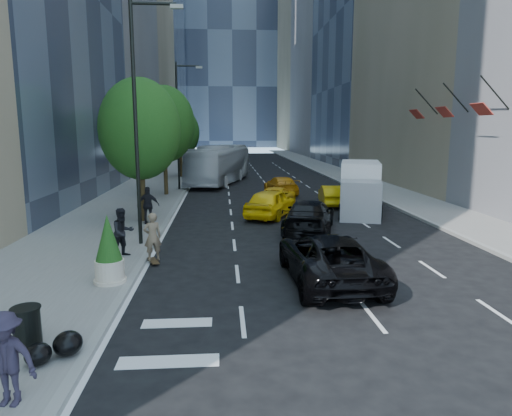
{
  "coord_description": "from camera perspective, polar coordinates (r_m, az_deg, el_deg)",
  "views": [
    {
      "loc": [
        -2.98,
        -15.28,
        4.98
      ],
      "look_at": [
        -1.54,
        4.14,
        1.6
      ],
      "focal_mm": 32.0,
      "sensor_mm": 36.0,
      "label": 1
    }
  ],
  "objects": [
    {
      "name": "pedestrian_a",
      "position": [
        18.12,
        -16.32,
        -2.95
      ],
      "size": [
        1.16,
        1.14,
        1.88
      ],
      "primitive_type": "imported",
      "rotation": [
        0.0,
        0.0,
        0.72
      ],
      "color": "black",
      "rests_on": "sidewalk_left"
    },
    {
      "name": "sidewalk_right",
      "position": [
        47.36,
        11.72,
        3.7
      ],
      "size": [
        4.0,
        120.0,
        0.15
      ],
      "primitive_type": "cube",
      "color": "slate",
      "rests_on": "ground"
    },
    {
      "name": "sidewalk_left",
      "position": [
        45.94,
        -11.76,
        3.51
      ],
      "size": [
        6.0,
        120.0,
        0.15
      ],
      "primitive_type": "cube",
      "color": "slate",
      "rests_on": "ground"
    },
    {
      "name": "city_bus",
      "position": [
        42.47,
        -4.54,
        5.46
      ],
      "size": [
        6.04,
        12.91,
        3.5
      ],
      "primitive_type": "imported",
      "rotation": [
        0.0,
        0.0,
        -0.26
      ],
      "color": "silver",
      "rests_on": "ground"
    },
    {
      "name": "black_sedan_mercedes",
      "position": [
        22.28,
        6.66,
        -1.04
      ],
      "size": [
        3.66,
        5.9,
        1.6
      ],
      "primitive_type": "imported",
      "rotation": [
        0.0,
        0.0,
        2.86
      ],
      "color": "black",
      "rests_on": "ground"
    },
    {
      "name": "taxi_c",
      "position": [
        29.81,
        2.52,
        1.44
      ],
      "size": [
        3.42,
        4.96,
        1.26
      ],
      "primitive_type": "imported",
      "rotation": [
        0.0,
        0.0,
        2.82
      ],
      "color": "yellow",
      "rests_on": "ground"
    },
    {
      "name": "black_sedan_lincoln",
      "position": [
        15.28,
        9.04,
        -6.16
      ],
      "size": [
        2.81,
        5.83,
        1.6
      ],
      "primitive_type": "imported",
      "rotation": [
        0.0,
        0.0,
        3.17
      ],
      "color": "black",
      "rests_on": "ground"
    },
    {
      "name": "tower_left_end",
      "position": [
        111.79,
        -15.08,
        22.46
      ],
      "size": [
        20.0,
        28.0,
        60.0
      ],
      "primitive_type": "cube",
      "color": "#2B3142",
      "rests_on": "ground"
    },
    {
      "name": "pedestrian_c",
      "position": [
        9.45,
        -28.83,
        -16.21
      ],
      "size": [
        1.21,
        0.82,
        1.74
      ],
      "primitive_type": "imported",
      "rotation": [
        0.0,
        0.0,
        -0.16
      ],
      "color": "#282233",
      "rests_on": "sidewalk_left"
    },
    {
      "name": "traffic_signal",
      "position": [
        55.39,
        -7.87,
        8.99
      ],
      "size": [
        2.48,
        0.53,
        5.2
      ],
      "color": "black",
      "rests_on": "sidewalk_left"
    },
    {
      "name": "trash_can",
      "position": [
        11.7,
        -26.71,
        -13.25
      ],
      "size": [
        0.6,
        0.6,
        0.89
      ],
      "primitive_type": "cylinder",
      "color": "black",
      "rests_on": "sidewalk_left"
    },
    {
      "name": "tree_mid",
      "position": [
        34.54,
        -11.43,
        10.21
      ],
      "size": [
        4.5,
        4.5,
        7.99
      ],
      "color": "#302512",
      "rests_on": "sidewalk_left"
    },
    {
      "name": "ground",
      "position": [
        16.35,
        6.54,
        -7.96
      ],
      "size": [
        160.0,
        160.0,
        0.0
      ],
      "primitive_type": "plane",
      "color": "black",
      "rests_on": "ground"
    },
    {
      "name": "taxi_a",
      "position": [
        26.07,
        1.84,
        0.65
      ],
      "size": [
        3.72,
        5.15,
        1.63
      ],
      "primitive_type": "imported",
      "rotation": [
        0.0,
        0.0,
        2.72
      ],
      "color": "yellow",
      "rests_on": "ground"
    },
    {
      "name": "planter_shrub",
      "position": [
        15.2,
        -17.94,
        -5.05
      ],
      "size": [
        0.92,
        0.92,
        2.2
      ],
      "color": "beige",
      "rests_on": "sidewalk_left"
    },
    {
      "name": "skateboarder",
      "position": [
        17.42,
        -12.79,
        -3.93
      ],
      "size": [
        0.77,
        0.64,
        1.81
      ],
      "primitive_type": "imported",
      "rotation": [
        0.0,
        0.0,
        3.51
      ],
      "color": "#756049",
      "rests_on": "ground"
    },
    {
      "name": "lamp_near",
      "position": [
        19.59,
        -14.37,
        11.98
      ],
      "size": [
        2.13,
        0.22,
        10.0
      ],
      "color": "black",
      "rests_on": "sidewalk_left"
    },
    {
      "name": "tower_right_far",
      "position": [
        117.72,
        8.58,
        19.53
      ],
      "size": [
        20.0,
        24.0,
        50.0
      ],
      "primitive_type": "cube",
      "color": "#776E52",
      "rests_on": "ground"
    },
    {
      "name": "tree_far",
      "position": [
        47.47,
        -9.46,
        9.29
      ],
      "size": [
        3.9,
        3.9,
        6.92
      ],
      "color": "#302512",
      "rests_on": "sidewalk_left"
    },
    {
      "name": "lamp_far",
      "position": [
        37.44,
        -9.53,
        10.99
      ],
      "size": [
        2.13,
        0.22,
        10.0
      ],
      "color": "black",
      "rests_on": "sidewalk_left"
    },
    {
      "name": "garbage_bags",
      "position": [
        10.98,
        -23.7,
        -15.68
      ],
      "size": [
        1.06,
        1.02,
        0.52
      ],
      "color": "black",
      "rests_on": "sidewalk_left"
    },
    {
      "name": "taxi_d",
      "position": [
        35.2,
        3.16,
        2.83
      ],
      "size": [
        2.46,
        4.94,
        1.38
      ],
      "primitive_type": "imported",
      "rotation": [
        0.0,
        0.0,
        3.26
      ],
      "color": "orange",
      "rests_on": "ground"
    },
    {
      "name": "taxi_b",
      "position": [
        30.46,
        9.45,
        1.58
      ],
      "size": [
        1.83,
        4.19,
        1.34
      ],
      "primitive_type": "imported",
      "rotation": [
        0.0,
        0.0,
        3.04
      ],
      "color": "gold",
      "rests_on": "ground"
    },
    {
      "name": "tree_near",
      "position": [
        24.65,
        -14.29,
        9.52
      ],
      "size": [
        4.2,
        4.2,
        7.46
      ],
      "color": "#302512",
      "rests_on": "sidewalk_left"
    },
    {
      "name": "pedestrian_b",
      "position": [
        24.02,
        -13.32,
        0.32
      ],
      "size": [
        1.13,
        0.48,
        1.93
      ],
      "primitive_type": "imported",
      "rotation": [
        0.0,
        0.0,
        3.15
      ],
      "color": "black",
      "rests_on": "sidewalk_left"
    },
    {
      "name": "facade_flags",
      "position": [
        28.74,
        24.57,
        11.38
      ],
      "size": [
        1.85,
        13.3,
        2.05
      ],
      "color": "black",
      "rests_on": "ground"
    },
    {
      "name": "box_truck",
      "position": [
        28.01,
        12.88,
        2.52
      ],
      "size": [
        3.89,
        6.66,
        3.01
      ],
      "rotation": [
        0.0,
        0.0,
        -0.28
      ],
      "color": "silver",
      "rests_on": "ground"
    }
  ]
}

